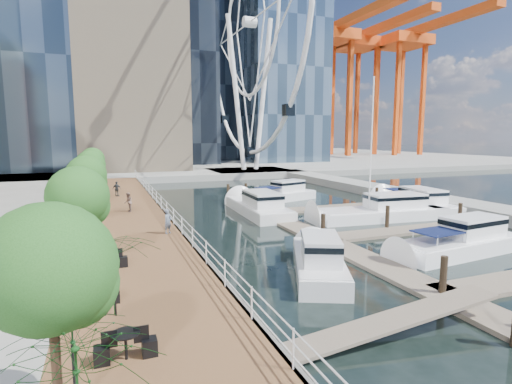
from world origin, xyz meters
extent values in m
plane|color=black|center=(0.00, 0.00, 0.00)|extent=(520.00, 520.00, 0.00)
cube|color=brown|center=(-9.00, 15.00, 0.50)|extent=(6.00, 60.00, 1.00)
cube|color=#595954|center=(-6.00, 15.00, 0.50)|extent=(0.25, 60.00, 1.00)
cube|color=gray|center=(0.00, 102.00, 0.50)|extent=(200.00, 114.00, 1.00)
cube|color=gray|center=(20.00, 20.00, 0.50)|extent=(4.00, 60.00, 1.00)
cube|color=gray|center=(14.00, 52.00, 0.50)|extent=(14.00, 12.00, 1.00)
cube|color=#6D6051|center=(3.00, 10.00, 0.10)|extent=(2.00, 32.00, 0.20)
cube|color=#6D6051|center=(9.00, 8.00, 0.10)|extent=(12.00, 2.00, 0.20)
cube|color=#6D6051|center=(9.00, 18.00, 0.10)|extent=(12.00, 2.00, 0.20)
cylinder|color=white|center=(11.50, 52.00, 14.00)|extent=(0.80, 0.80, 26.00)
cylinder|color=white|center=(16.50, 52.00, 14.00)|extent=(0.80, 0.80, 26.00)
torus|color=white|center=(14.00, 52.00, 26.00)|extent=(0.70, 44.70, 44.70)
cylinder|color=#3F2B1C|center=(-11.40, -6.00, 2.20)|extent=(0.20, 0.20, 2.40)
sphere|color=#265B1E|center=(-11.40, -6.00, 4.30)|extent=(2.60, 2.60, 2.60)
cylinder|color=#3F2B1C|center=(-11.40, 4.00, 2.20)|extent=(0.20, 0.20, 2.40)
sphere|color=#265B1E|center=(-11.40, 4.00, 4.30)|extent=(2.60, 2.60, 2.60)
cylinder|color=#3F2B1C|center=(-11.40, 14.00, 2.20)|extent=(0.20, 0.20, 2.40)
sphere|color=#265B1E|center=(-11.40, 14.00, 4.30)|extent=(2.60, 2.60, 2.60)
cylinder|color=#3F2B1C|center=(-11.40, 24.00, 2.20)|extent=(0.20, 0.20, 2.40)
sphere|color=#265B1E|center=(-11.40, 24.00, 4.30)|extent=(2.60, 2.60, 2.60)
cylinder|color=#3F2B1C|center=(-11.40, 34.00, 2.20)|extent=(0.20, 0.20, 2.40)
sphere|color=#265B1E|center=(-11.40, 34.00, 4.30)|extent=(2.60, 2.60, 2.60)
imported|color=#525C6D|center=(-6.84, 9.55, 1.74)|extent=(0.65, 0.61, 1.49)
imported|color=#7D6156|center=(-8.64, 17.79, 1.75)|extent=(0.62, 0.77, 1.51)
imported|color=#343A41|center=(-9.18, 26.69, 1.73)|extent=(0.93, 0.74, 1.47)
imported|color=#103C19|center=(-11.07, -6.31, 2.17)|extent=(3.03, 3.07, 2.33)
imported|color=#0E3617|center=(-10.17, -1.17, 2.35)|extent=(3.41, 3.46, 2.70)
camera|label=1|loc=(-10.32, -14.39, 6.83)|focal=28.00mm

